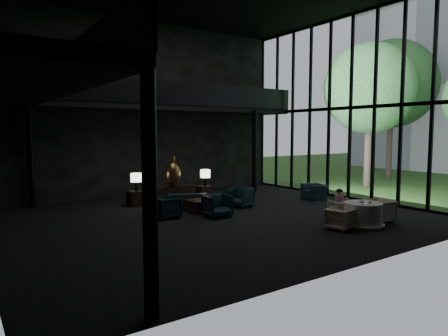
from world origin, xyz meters
TOP-DOWN VIEW (x-y plane):
  - floor at (0.00, 0.00)m, footprint 14.00×12.00m
  - wall_back at (0.00, 6.00)m, footprint 14.00×0.04m
  - wall_front at (0.00, -6.00)m, footprint 14.00×0.04m
  - curtain_wall at (6.95, 0.00)m, footprint 0.20×12.00m
  - mezzanine_left at (-6.00, 0.00)m, footprint 2.00×12.00m
  - mezzanine_back at (1.00, 5.00)m, footprint 12.00×2.00m
  - railing_left at (-5.00, 0.00)m, footprint 0.06×12.00m
  - railing_back at (1.00, 4.00)m, footprint 12.00×0.06m
  - column_sw at (-5.00, -5.70)m, footprint 0.24×0.24m
  - column_nw at (-5.00, 5.70)m, footprint 0.24×0.24m
  - column_ne at (4.80, 4.00)m, footprint 0.24×0.24m
  - tree_near at (11.00, 2.00)m, footprint 4.80×4.80m
  - tree_far at (16.00, 4.00)m, footprint 5.60×5.60m
  - console at (0.05, 3.62)m, footprint 2.12×0.48m
  - bronze_urn at (0.05, 3.50)m, footprint 0.68×0.68m
  - side_table_left at (-1.55, 3.65)m, footprint 0.55×0.55m
  - table_lamp_left at (-1.55, 3.52)m, footprint 0.43×0.43m
  - side_table_right at (1.65, 3.65)m, footprint 0.52×0.52m
  - table_lamp_right at (1.65, 3.50)m, footprint 0.43×0.43m
  - sofa at (0.06, 2.28)m, footprint 1.91×1.23m
  - lounge_armchair_west at (-1.49, 0.88)m, footprint 0.80×0.85m
  - lounge_armchair_east at (1.77, 1.08)m, footprint 1.08×1.11m
  - lounge_armchair_south at (0.02, 0.04)m, footprint 0.96×0.90m
  - window_armchair at (5.63, 0.77)m, footprint 0.86×1.09m
  - coffee_table at (0.02, 1.18)m, footprint 1.02×1.02m
  - dining_table at (3.04, -3.67)m, footprint 1.31×1.31m
  - dining_chair_north at (3.15, -2.78)m, footprint 0.92×0.89m
  - dining_chair_east at (4.03, -3.58)m, footprint 0.86×0.91m
  - dining_chair_west at (2.09, -3.56)m, footprint 0.72×0.75m
  - child at (3.02, -2.76)m, footprint 0.30×0.30m
  - plate_a at (2.87, -3.88)m, footprint 0.31×0.31m
  - plate_b at (3.26, -3.42)m, footprint 0.25×0.25m
  - saucer at (3.23, -3.70)m, footprint 0.21×0.21m
  - coffee_cup at (3.21, -3.80)m, footprint 0.10×0.10m
  - cereal_bowl at (3.01, -3.62)m, footprint 0.17×0.17m
  - cream_pot at (3.05, -3.90)m, footprint 0.07×0.07m

SIDE VIEW (x-z plane):
  - floor at x=0.00m, z-range -0.01..0.01m
  - coffee_table at x=0.02m, z-range 0.00..0.45m
  - side_table_right at x=1.65m, z-range 0.00..0.57m
  - side_table_left at x=-1.55m, z-range 0.00..0.60m
  - dining_table at x=3.04m, z-range -0.05..0.70m
  - dining_chair_west at x=2.09m, z-range 0.00..0.67m
  - console at x=0.05m, z-range 0.00..0.67m
  - sofa at x=0.06m, z-range 0.00..0.72m
  - dining_chair_north at x=3.15m, z-range 0.00..0.73m
  - window_armchair at x=5.63m, z-range 0.00..0.83m
  - lounge_armchair_west at x=-1.49m, z-range 0.00..0.85m
  - dining_chair_east at x=4.03m, z-range 0.00..0.85m
  - lounge_armchair_east at x=1.77m, z-range 0.00..0.93m
  - lounge_armchair_south at x=0.02m, z-range 0.00..0.94m
  - saucer at x=3.23m, z-range 0.75..0.76m
  - plate_b at x=3.26m, z-range 0.75..0.76m
  - plate_a at x=2.87m, z-range 0.75..0.76m
  - child at x=3.02m, z-range 0.45..1.08m
  - cream_pot at x=3.05m, z-range 0.75..0.82m
  - coffee_cup at x=3.21m, z-range 0.76..0.82m
  - cereal_bowl at x=3.01m, z-range 0.75..0.83m
  - table_lamp_right at x=1.65m, z-range 0.72..1.45m
  - table_lamp_left at x=-1.55m, z-range 0.76..1.47m
  - bronze_urn at x=0.05m, z-range 0.58..1.85m
  - column_sw at x=-5.00m, z-range 0.00..4.00m
  - column_nw at x=-5.00m, z-range 0.00..4.00m
  - column_ne at x=4.80m, z-range 0.00..4.00m
  - wall_back at x=0.00m, z-range 0.00..8.00m
  - wall_front at x=0.00m, z-range 0.00..8.00m
  - curtain_wall at x=6.95m, z-range 0.00..8.00m
  - mezzanine_left at x=-6.00m, z-range 3.88..4.12m
  - mezzanine_back at x=1.00m, z-range 3.88..4.12m
  - railing_left at x=-5.00m, z-range 4.10..5.10m
  - railing_back at x=1.00m, z-range 4.10..5.10m
  - tree_near at x=11.00m, z-range 1.41..9.06m
  - tree_far at x=16.00m, z-range 1.59..10.39m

